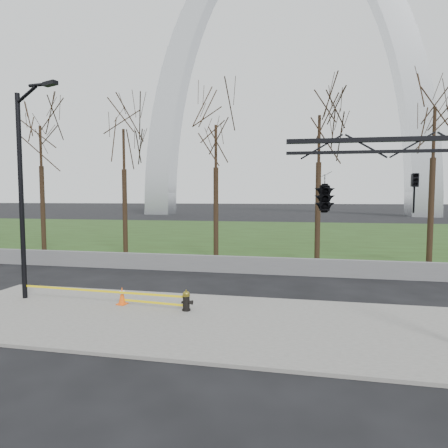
% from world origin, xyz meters
% --- Properties ---
extents(ground, '(500.00, 500.00, 0.00)m').
position_xyz_m(ground, '(0.00, 0.00, 0.00)').
color(ground, black).
rests_on(ground, ground).
extents(sidewalk, '(18.00, 6.00, 0.10)m').
position_xyz_m(sidewalk, '(0.00, 0.00, 0.05)').
color(sidewalk, slate).
rests_on(sidewalk, ground).
extents(grass_strip, '(120.00, 40.00, 0.06)m').
position_xyz_m(grass_strip, '(0.00, 30.00, 0.03)').
color(grass_strip, '#233613').
rests_on(grass_strip, ground).
extents(guardrail, '(60.00, 0.30, 0.90)m').
position_xyz_m(guardrail, '(0.00, 8.00, 0.45)').
color(guardrail, '#59595B').
rests_on(guardrail, ground).
extents(gateway_arch, '(66.00, 6.00, 65.00)m').
position_xyz_m(gateway_arch, '(0.00, 75.00, 32.50)').
color(gateway_arch, silver).
rests_on(gateway_arch, ground).
extents(tree_row, '(35.95, 4.00, 9.80)m').
position_xyz_m(tree_row, '(-5.03, 12.00, 4.90)').
color(tree_row, black).
rests_on(tree_row, ground).
extents(fire_hydrant, '(0.46, 0.30, 0.73)m').
position_xyz_m(fire_hydrant, '(-0.41, 0.79, 0.44)').
color(fire_hydrant, black).
rests_on(fire_hydrant, sidewalk).
extents(traffic_cone, '(0.38, 0.38, 0.65)m').
position_xyz_m(traffic_cone, '(-2.97, 1.04, 0.43)').
color(traffic_cone, '#FF590D').
rests_on(traffic_cone, sidewalk).
extents(street_light, '(2.31, 0.93, 8.21)m').
position_xyz_m(street_light, '(-6.93, 1.04, 4.69)').
color(street_light, black).
rests_on(street_light, ground).
extents(traffic_signal_mast, '(5.10, 2.51, 6.00)m').
position_xyz_m(traffic_signal_mast, '(4.80, -1.34, 4.15)').
color(traffic_signal_mast, black).
rests_on(traffic_signal_mast, ground).
extents(caution_tape, '(6.73, 0.33, 0.39)m').
position_xyz_m(caution_tape, '(-3.20, 0.94, 0.50)').
color(caution_tape, yellow).
rests_on(caution_tape, ground).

